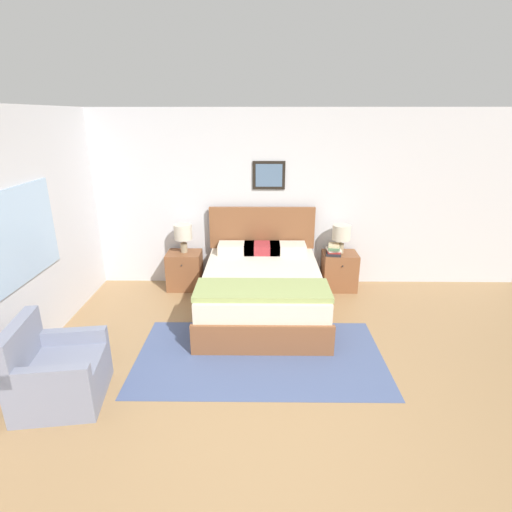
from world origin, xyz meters
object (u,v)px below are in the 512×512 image
object	(u,v)px
armchair	(57,374)
nightstand_near_window	(185,270)
nightstand_by_door	(339,271)
table_lamp_by_door	(341,234)
bed	(262,289)
table_lamp_near_window	(183,233)

from	to	relation	value
armchair	nightstand_near_window	size ratio (longest dim) A/B	1.45
nightstand_near_window	nightstand_by_door	size ratio (longest dim) A/B	1.00
nightstand_near_window	table_lamp_by_door	xyz separation A→B (m)	(2.32, 0.02, 0.57)
bed	table_lamp_near_window	distance (m)	1.51
nightstand_near_window	table_lamp_by_door	world-z (taller)	table_lamp_by_door
table_lamp_near_window	bed	bearing A→B (deg)	-34.74
nightstand_near_window	bed	bearing A→B (deg)	-33.90
nightstand_near_window	table_lamp_near_window	size ratio (longest dim) A/B	1.34
armchair	nightstand_near_window	xyz separation A→B (m)	(0.71, 2.55, 0.01)
armchair	table_lamp_near_window	distance (m)	2.73
nightstand_near_window	table_lamp_near_window	xyz separation A→B (m)	(0.01, 0.02, 0.57)
bed	armchair	distance (m)	2.58
armchair	nightstand_by_door	world-z (taller)	armchair
bed	nightstand_by_door	distance (m)	1.40
bed	nightstand_by_door	size ratio (longest dim) A/B	3.59
armchair	table_lamp_by_door	xyz separation A→B (m)	(3.04, 2.57, 0.58)
nightstand_by_door	table_lamp_by_door	xyz separation A→B (m)	(-0.00, 0.02, 0.57)
nightstand_by_door	bed	bearing A→B (deg)	-146.10
table_lamp_by_door	bed	bearing A→B (deg)	-145.27
bed	table_lamp_by_door	bearing A→B (deg)	34.73
armchair	nightstand_near_window	world-z (taller)	armchair
armchair	table_lamp_by_door	world-z (taller)	table_lamp_by_door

